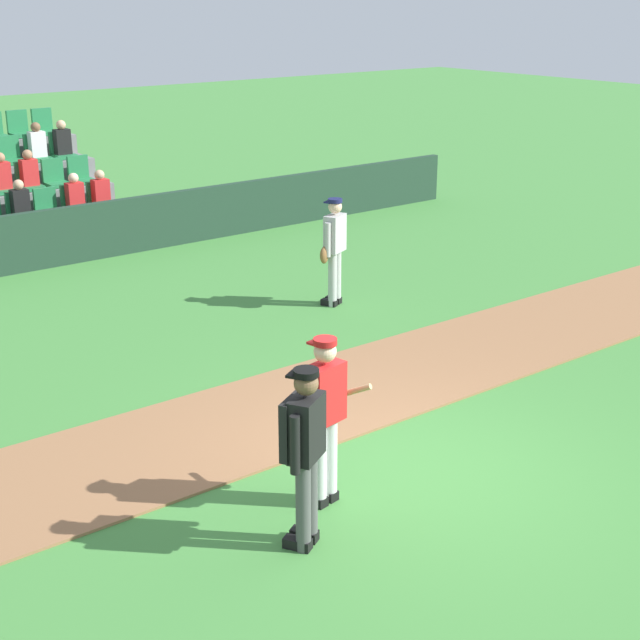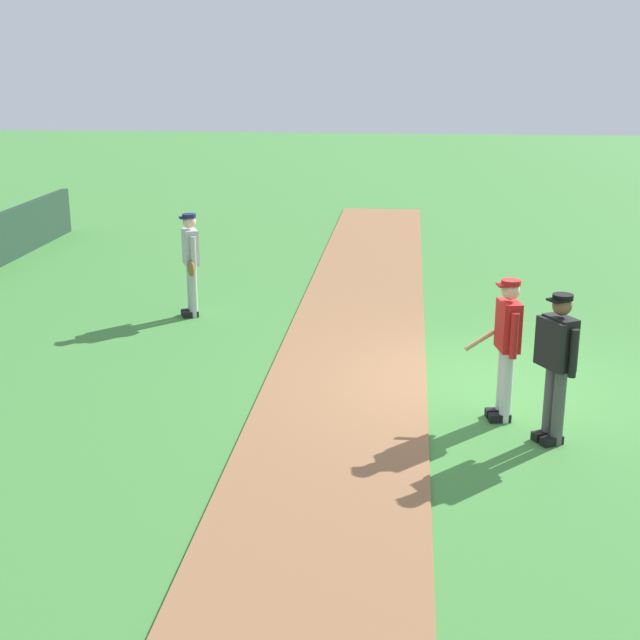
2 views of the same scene
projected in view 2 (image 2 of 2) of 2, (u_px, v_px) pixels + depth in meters
ground_plane at (493, 386)px, 11.88m from camera, size 80.00×80.00×0.00m
infield_dirt_path at (346, 380)px, 12.07m from camera, size 28.00×2.19×0.03m
batter_red_jersey at (507, 344)px, 10.54m from camera, size 0.73×0.73×1.76m
umpire_home_plate at (556, 360)px, 9.89m from camera, size 0.54×0.45×1.76m
runner_grey_jersey at (191, 261)px, 14.80m from camera, size 0.65×0.41×1.76m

